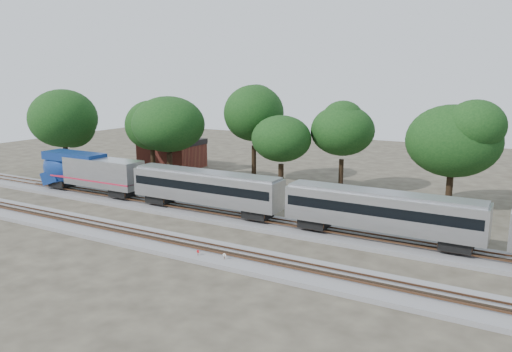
# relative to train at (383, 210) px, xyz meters

# --- Properties ---
(ground) EXTENTS (160.00, 160.00, 0.00)m
(ground) POSITION_rel_train_xyz_m (-15.78, -6.00, -3.34)
(ground) COLOR #383328
(ground) RESTS_ON ground
(track_far) EXTENTS (160.00, 5.00, 0.73)m
(track_far) POSITION_rel_train_xyz_m (-15.78, 0.00, -3.13)
(track_far) COLOR slate
(track_far) RESTS_ON ground
(track_near) EXTENTS (160.00, 5.00, 0.73)m
(track_near) POSITION_rel_train_xyz_m (-15.78, -10.00, -3.13)
(track_near) COLOR slate
(track_near) RESTS_ON ground
(train) EXTENTS (95.02, 3.28, 4.84)m
(train) POSITION_rel_train_xyz_m (0.00, 0.00, 0.00)
(train) COLOR #B9BCC1
(train) RESTS_ON ground
(switch_stand_red) EXTENTS (0.28, 0.05, 0.87)m
(switch_stand_red) POSITION_rel_train_xyz_m (-12.62, -11.55, -2.78)
(switch_stand_red) COLOR #512D19
(switch_stand_red) RESTS_ON ground
(switch_stand_white) EXTENTS (0.30, 0.06, 0.93)m
(switch_stand_white) POSITION_rel_train_xyz_m (-10.12, -11.24, -2.74)
(switch_stand_white) COLOR #512D19
(switch_stand_white) RESTS_ON ground
(switch_lever) EXTENTS (0.56, 0.42, 0.30)m
(switch_lever) POSITION_rel_train_xyz_m (-7.44, -11.84, -3.19)
(switch_lever) COLOR #512D19
(switch_lever) RESTS_ON ground
(brick_building) EXTENTS (10.08, 7.15, 4.82)m
(brick_building) POSITION_rel_train_xyz_m (-42.40, 21.85, -0.91)
(brick_building) COLOR maroon
(brick_building) RESTS_ON ground
(tree_0) EXTENTS (9.00, 9.00, 12.69)m
(tree_0) POSITION_rel_train_xyz_m (-52.72, 8.46, 5.50)
(tree_0) COLOR black
(tree_0) RESTS_ON ground
(tree_1) EXTENTS (7.93, 7.93, 11.19)m
(tree_1) POSITION_rel_train_xyz_m (-40.68, 15.05, 4.45)
(tree_1) COLOR black
(tree_1) RESTS_ON ground
(tree_2) EXTENTS (8.90, 8.90, 12.55)m
(tree_2) POSITION_rel_train_xyz_m (-33.21, 10.06, 5.40)
(tree_2) COLOR black
(tree_2) RESTS_ON ground
(tree_3) EXTENTS (10.31, 10.31, 14.54)m
(tree_3) POSITION_rel_train_xyz_m (-23.83, 17.65, 6.80)
(tree_3) COLOR black
(tree_3) RESTS_ON ground
(tree_4) EXTENTS (7.43, 7.43, 10.48)m
(tree_4) POSITION_rel_train_xyz_m (-17.46, 13.77, 3.95)
(tree_4) COLOR black
(tree_4) RESTS_ON ground
(tree_5) EXTENTS (8.47, 8.47, 11.94)m
(tree_5) POSITION_rel_train_xyz_m (-10.68, 18.13, 4.98)
(tree_5) COLOR black
(tree_5) RESTS_ON ground
(tree_6) EXTENTS (8.25, 8.25, 11.63)m
(tree_6) POSITION_rel_train_xyz_m (3.34, 15.95, 4.76)
(tree_6) COLOR black
(tree_6) RESTS_ON ground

